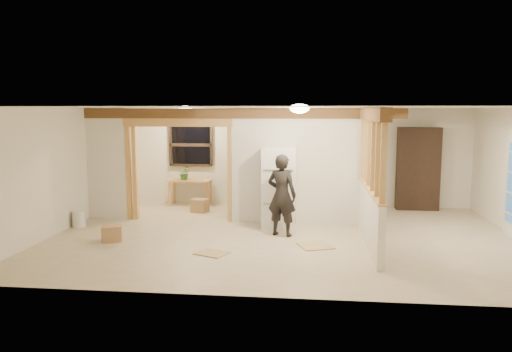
# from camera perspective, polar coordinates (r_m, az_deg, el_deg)

# --- Properties ---
(floor) EXTENTS (9.00, 6.50, 0.01)m
(floor) POSITION_cam_1_polar(r_m,az_deg,el_deg) (9.85, 3.14, -6.89)
(floor) COLOR beige
(floor) RESTS_ON ground
(ceiling) EXTENTS (9.00, 6.50, 0.01)m
(ceiling) POSITION_cam_1_polar(r_m,az_deg,el_deg) (9.54, 3.25, 7.83)
(ceiling) COLOR white
(wall_back) EXTENTS (9.00, 0.01, 2.50)m
(wall_back) POSITION_cam_1_polar(r_m,az_deg,el_deg) (12.85, 3.98, 2.16)
(wall_back) COLOR silver
(wall_back) RESTS_ON floor
(wall_front) EXTENTS (9.00, 0.01, 2.50)m
(wall_front) POSITION_cam_1_polar(r_m,az_deg,el_deg) (6.41, 1.63, -3.24)
(wall_front) COLOR silver
(wall_front) RESTS_ON floor
(wall_left) EXTENTS (0.01, 6.50, 2.50)m
(wall_left) POSITION_cam_1_polar(r_m,az_deg,el_deg) (10.83, -21.31, 0.66)
(wall_left) COLOR silver
(wall_left) RESTS_ON floor
(partition_left_stub) EXTENTS (0.90, 0.12, 2.50)m
(partition_left_stub) POSITION_cam_1_polar(r_m,az_deg,el_deg) (11.72, -16.66, 1.35)
(partition_left_stub) COLOR silver
(partition_left_stub) RESTS_ON floor
(partition_center) EXTENTS (2.80, 0.12, 2.50)m
(partition_center) POSITION_cam_1_polar(r_m,az_deg,el_deg) (10.80, 4.60, 1.14)
(partition_center) COLOR silver
(partition_center) RESTS_ON floor
(doorway_frame) EXTENTS (2.46, 0.14, 2.20)m
(doorway_frame) POSITION_cam_1_polar(r_m,az_deg,el_deg) (11.20, -8.82, 0.53)
(doorway_frame) COLOR tan
(doorway_frame) RESTS_ON floor
(header_beam_back) EXTENTS (7.00, 0.18, 0.22)m
(header_beam_back) POSITION_cam_1_polar(r_m,az_deg,el_deg) (10.84, -1.74, 7.17)
(header_beam_back) COLOR brown
(header_beam_back) RESTS_ON ceiling
(header_beam_right) EXTENTS (0.18, 3.30, 0.22)m
(header_beam_right) POSITION_cam_1_polar(r_m,az_deg,el_deg) (9.20, 13.19, 6.91)
(header_beam_right) COLOR brown
(header_beam_right) RESTS_ON ceiling
(pony_wall) EXTENTS (0.12, 3.20, 1.00)m
(pony_wall) POSITION_cam_1_polar(r_m,az_deg,el_deg) (9.40, 12.85, -4.62)
(pony_wall) COLOR silver
(pony_wall) RESTS_ON floor
(stud_partition) EXTENTS (0.14, 3.20, 1.32)m
(stud_partition) POSITION_cam_1_polar(r_m,az_deg,el_deg) (9.23, 13.06, 2.44)
(stud_partition) COLOR tan
(stud_partition) RESTS_ON pony_wall
(window_back) EXTENTS (1.12, 0.10, 1.10)m
(window_back) POSITION_cam_1_polar(r_m,az_deg,el_deg) (13.11, -7.48, 3.54)
(window_back) COLOR black
(window_back) RESTS_ON wall_back
(ceiling_dome_main) EXTENTS (0.36, 0.36, 0.16)m
(ceiling_dome_main) POSITION_cam_1_polar(r_m,az_deg,el_deg) (9.03, 5.00, 7.71)
(ceiling_dome_main) COLOR #FFEABF
(ceiling_dome_main) RESTS_ON ceiling
(ceiling_dome_util) EXTENTS (0.32, 0.32, 0.14)m
(ceiling_dome_util) POSITION_cam_1_polar(r_m,az_deg,el_deg) (12.21, -8.06, 7.61)
(ceiling_dome_util) COLOR #FFEABF
(ceiling_dome_util) RESTS_ON ceiling
(hanging_bulb) EXTENTS (0.07, 0.07, 0.07)m
(hanging_bulb) POSITION_cam_1_polar(r_m,az_deg,el_deg) (11.41, -6.46, 6.14)
(hanging_bulb) COLOR #FFD88C
(hanging_bulb) RESTS_ON ceiling
(refrigerator) EXTENTS (0.70, 0.68, 1.70)m
(refrigerator) POSITION_cam_1_polar(r_m,az_deg,el_deg) (10.48, 2.67, -1.26)
(refrigerator) COLOR white
(refrigerator) RESTS_ON floor
(woman) EXTENTS (0.68, 0.55, 1.61)m
(woman) POSITION_cam_1_polar(r_m,az_deg,el_deg) (9.72, 2.96, -2.20)
(woman) COLOR black
(woman) RESTS_ON floor
(work_table) EXTENTS (1.11, 0.63, 0.67)m
(work_table) POSITION_cam_1_polar(r_m,az_deg,el_deg) (13.01, -7.50, -1.87)
(work_table) COLOR tan
(work_table) RESTS_ON floor
(potted_plant) EXTENTS (0.34, 0.29, 0.37)m
(potted_plant) POSITION_cam_1_polar(r_m,az_deg,el_deg) (12.88, -8.15, 0.36)
(potted_plant) COLOR #2B6527
(potted_plant) RESTS_ON work_table
(shop_vac) EXTENTS (0.67, 0.67, 0.68)m
(shop_vac) POSITION_cam_1_polar(r_m,az_deg,el_deg) (12.37, -16.22, -2.57)
(shop_vac) COLOR maroon
(shop_vac) RESTS_ON floor
(bookshelf) EXTENTS (1.02, 0.34, 2.03)m
(bookshelf) POSITION_cam_1_polar(r_m,az_deg,el_deg) (12.90, 18.03, 0.79)
(bookshelf) COLOR black
(bookshelf) RESTS_ON floor
(bucket) EXTENTS (0.34, 0.34, 0.34)m
(bucket) POSITION_cam_1_polar(r_m,az_deg,el_deg) (11.20, -19.59, -4.66)
(bucket) COLOR white
(bucket) RESTS_ON floor
(box_util_a) EXTENTS (0.44, 0.41, 0.32)m
(box_util_a) POSITION_cam_1_polar(r_m,az_deg,el_deg) (12.17, -6.44, -3.36)
(box_util_a) COLOR #AA8252
(box_util_a) RESTS_ON floor
(box_util_b) EXTENTS (0.34, 0.34, 0.30)m
(box_util_b) POSITION_cam_1_polar(r_m,az_deg,el_deg) (12.01, -14.81, -3.76)
(box_util_b) COLOR #AA8252
(box_util_b) RESTS_ON floor
(box_front) EXTENTS (0.44, 0.40, 0.29)m
(box_front) POSITION_cam_1_polar(r_m,az_deg,el_deg) (9.81, -16.16, -6.34)
(box_front) COLOR #AA8252
(box_front) RESTS_ON floor
(floor_panel_near) EXTENTS (0.72, 0.72, 0.02)m
(floor_panel_near) POSITION_cam_1_polar(r_m,az_deg,el_deg) (9.18, 6.81, -7.92)
(floor_panel_near) COLOR tan
(floor_panel_near) RESTS_ON floor
(floor_panel_far) EXTENTS (0.65, 0.59, 0.02)m
(floor_panel_far) POSITION_cam_1_polar(r_m,az_deg,el_deg) (8.71, -5.05, -8.78)
(floor_panel_far) COLOR tan
(floor_panel_far) RESTS_ON floor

